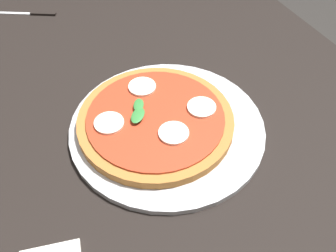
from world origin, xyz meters
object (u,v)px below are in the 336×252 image
pizza (156,120)px  dining_table (182,184)px  serving_tray (168,127)px  knife (32,13)px

pizza → dining_table: bearing=12.2°
serving_tray → knife: size_ratio=2.36×
dining_table → pizza: pizza is taller
dining_table → knife: 0.63m
dining_table → pizza: (-0.08, -0.02, 0.12)m
dining_table → serving_tray: 0.12m
dining_table → pizza: 0.15m
pizza → serving_tray: bearing=55.8°
dining_table → serving_tray: (-0.07, 0.00, 0.10)m
dining_table → knife: size_ratio=9.32×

